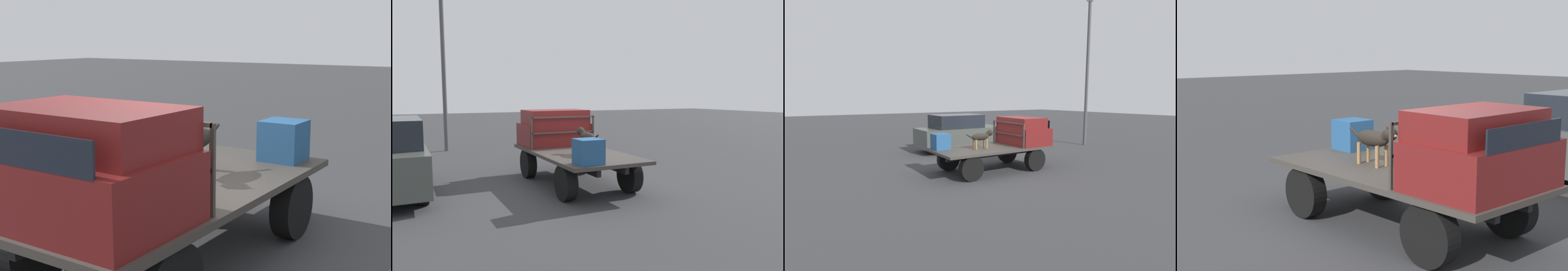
{
  "view_description": "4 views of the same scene",
  "coord_description": "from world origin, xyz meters",
  "views": [
    {
      "loc": [
        4.67,
        3.28,
        2.43
      ],
      "look_at": [
        -0.54,
        -0.1,
        1.29
      ],
      "focal_mm": 50.0,
      "sensor_mm": 36.0,
      "label": 1
    },
    {
      "loc": [
        -8.61,
        3.95,
        2.26
      ],
      "look_at": [
        -0.54,
        -0.1,
        1.29
      ],
      "focal_mm": 35.0,
      "sensor_mm": 36.0,
      "label": 2
    },
    {
      "loc": [
        -5.9,
        -8.72,
        2.56
      ],
      "look_at": [
        -0.54,
        -0.1,
        1.29
      ],
      "focal_mm": 28.0,
      "sensor_mm": 36.0,
      "label": 3
    },
    {
      "loc": [
        5.49,
        -5.4,
        2.59
      ],
      "look_at": [
        -0.54,
        -0.1,
        1.29
      ],
      "focal_mm": 50.0,
      "sensor_mm": 36.0,
      "label": 4
    }
  ],
  "objects": [
    {
      "name": "flatbed_truck",
      "position": [
        0.0,
        0.0,
        0.61
      ],
      "size": [
        4.17,
        1.93,
        0.84
      ],
      "color": "black",
      "rests_on": "ground"
    },
    {
      "name": "truck_cab",
      "position": [
        1.38,
        0.0,
        1.31
      ],
      "size": [
        1.27,
        1.81,
        1.0
      ],
      "color": "maroon",
      "rests_on": "flatbed_truck"
    },
    {
      "name": "ground_plane",
      "position": [
        0.0,
        0.0,
        0.0
      ],
      "size": [
        80.0,
        80.0,
        0.0
      ],
      "primitive_type": "plane",
      "color": "#38383A"
    },
    {
      "name": "dog",
      "position": [
        -0.46,
        -0.1,
        1.25
      ],
      "size": [
        1.07,
        0.24,
        0.65
      ],
      "rotation": [
        0.0,
        0.0,
        -0.31
      ],
      "color": "#9E7547",
      "rests_on": "flatbed_truck"
    },
    {
      "name": "cargo_crate",
      "position": [
        -1.73,
        0.48,
        1.1
      ],
      "size": [
        0.52,
        0.52,
        0.52
      ],
      "color": "#235184",
      "rests_on": "flatbed_truck"
    },
    {
      "name": "truck_headboard",
      "position": [
        0.7,
        0.0,
        1.4
      ],
      "size": [
        0.04,
        1.81,
        0.85
      ],
      "color": "#3D3833",
      "rests_on": "flatbed_truck"
    }
  ]
}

